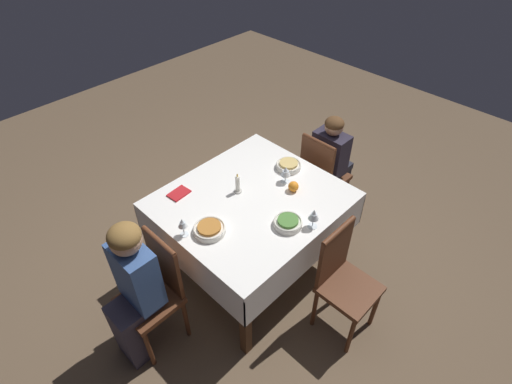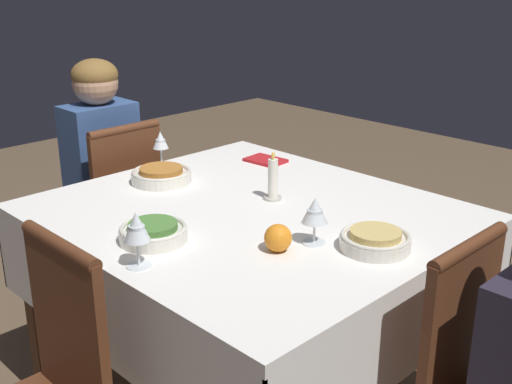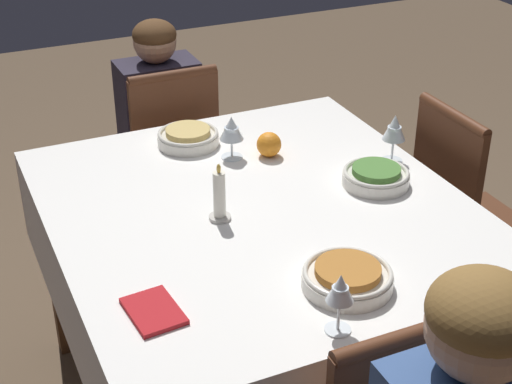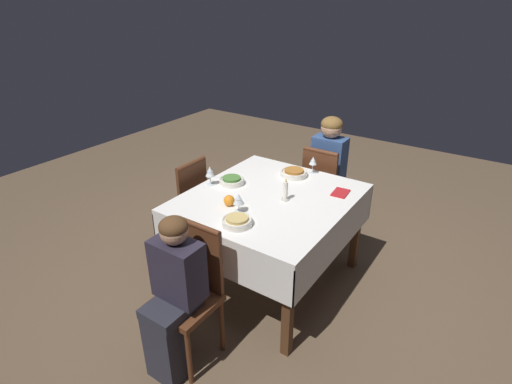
{
  "view_description": "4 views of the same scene",
  "coord_description": "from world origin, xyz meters",
  "px_view_note": "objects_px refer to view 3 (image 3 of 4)",
  "views": [
    {
      "loc": [
        -1.52,
        -1.53,
        2.75
      ],
      "look_at": [
        -0.02,
        -0.07,
        0.89
      ],
      "focal_mm": 28.0,
      "sensor_mm": 36.0,
      "label": 1
    },
    {
      "loc": [
        1.41,
        -1.36,
        1.54
      ],
      "look_at": [
        -0.03,
        0.06,
        0.82
      ],
      "focal_mm": 45.0,
      "sensor_mm": 36.0,
      "label": 2
    },
    {
      "loc": [
        -1.74,
        0.79,
        1.88
      ],
      "look_at": [
        -0.07,
        0.04,
        0.87
      ],
      "focal_mm": 55.0,
      "sensor_mm": 36.0,
      "label": 3
    },
    {
      "loc": [
        2.25,
        1.4,
        2.13
      ],
      "look_at": [
        0.09,
        -0.06,
        0.83
      ],
      "focal_mm": 28.0,
      "sensor_mm": 36.0,
      "label": 4
    }
  ],
  "objects_px": {
    "chair_east": "(170,163)",
    "wine_glass_east": "(231,130)",
    "candle_centerpiece": "(219,198)",
    "dining_table": "(259,235)",
    "person_child_dark": "(156,132)",
    "bowl_east": "(188,137)",
    "orange_fruit": "(269,144)",
    "wine_glass_south": "(394,129)",
    "napkin_red_folded": "(154,311)",
    "bowl_west": "(347,277)",
    "chair_south": "(464,216)",
    "bowl_south": "(376,176)",
    "wine_glass_west": "(340,291)"
  },
  "relations": [
    {
      "from": "chair_east",
      "to": "wine_glass_east",
      "type": "xyz_separation_m",
      "value": [
        -0.55,
        -0.04,
        0.37
      ]
    },
    {
      "from": "wine_glass_east",
      "to": "candle_centerpiece",
      "type": "relative_size",
      "value": 0.83
    },
    {
      "from": "dining_table",
      "to": "person_child_dark",
      "type": "relative_size",
      "value": 1.22
    },
    {
      "from": "bowl_east",
      "to": "orange_fruit",
      "type": "relative_size",
      "value": 2.54
    },
    {
      "from": "wine_glass_south",
      "to": "napkin_red_folded",
      "type": "distance_m",
      "value": 1.02
    },
    {
      "from": "bowl_west",
      "to": "wine_glass_east",
      "type": "xyz_separation_m",
      "value": [
        0.75,
        -0.02,
        0.07
      ]
    },
    {
      "from": "chair_east",
      "to": "chair_south",
      "type": "xyz_separation_m",
      "value": [
        -0.8,
        -0.79,
        0.0
      ]
    },
    {
      "from": "person_child_dark",
      "to": "orange_fruit",
      "type": "height_order",
      "value": "person_child_dark"
    },
    {
      "from": "person_child_dark",
      "to": "napkin_red_folded",
      "type": "distance_m",
      "value": 1.45
    },
    {
      "from": "bowl_west",
      "to": "bowl_south",
      "type": "xyz_separation_m",
      "value": [
        0.41,
        -0.34,
        0.0
      ]
    },
    {
      "from": "dining_table",
      "to": "bowl_west",
      "type": "relative_size",
      "value": 5.81
    },
    {
      "from": "dining_table",
      "to": "chair_east",
      "type": "distance_m",
      "value": 0.89
    },
    {
      "from": "chair_south",
      "to": "wine_glass_east",
      "type": "bearing_deg",
      "value": 72.16
    },
    {
      "from": "wine_glass_west",
      "to": "chair_east",
      "type": "bearing_deg",
      "value": -3.26
    },
    {
      "from": "person_child_dark",
      "to": "wine_glass_south",
      "type": "bearing_deg",
      "value": 117.22
    },
    {
      "from": "dining_table",
      "to": "candle_centerpiece",
      "type": "distance_m",
      "value": 0.2
    },
    {
      "from": "wine_glass_east",
      "to": "bowl_south",
      "type": "height_order",
      "value": "wine_glass_east"
    },
    {
      "from": "bowl_east",
      "to": "bowl_south",
      "type": "bearing_deg",
      "value": -139.62
    },
    {
      "from": "person_child_dark",
      "to": "candle_centerpiece",
      "type": "distance_m",
      "value": 1.08
    },
    {
      "from": "bowl_east",
      "to": "bowl_south",
      "type": "xyz_separation_m",
      "value": [
        -0.49,
        -0.41,
        0.0
      ]
    },
    {
      "from": "bowl_west",
      "to": "candle_centerpiece",
      "type": "xyz_separation_m",
      "value": [
        0.42,
        0.16,
        0.04
      ]
    },
    {
      "from": "napkin_red_folded",
      "to": "wine_glass_south",
      "type": "bearing_deg",
      "value": -64.85
    },
    {
      "from": "wine_glass_south",
      "to": "chair_east",
      "type": "bearing_deg",
      "value": 31.62
    },
    {
      "from": "wine_glass_east",
      "to": "wine_glass_south",
      "type": "distance_m",
      "value": 0.5
    },
    {
      "from": "candle_centerpiece",
      "to": "orange_fruit",
      "type": "distance_m",
      "value": 0.41
    },
    {
      "from": "orange_fruit",
      "to": "napkin_red_folded",
      "type": "relative_size",
      "value": 0.48
    },
    {
      "from": "dining_table",
      "to": "wine_glass_south",
      "type": "relative_size",
      "value": 8.17
    },
    {
      "from": "chair_south",
      "to": "orange_fruit",
      "type": "relative_size",
      "value": 11.62
    },
    {
      "from": "bowl_west",
      "to": "bowl_east",
      "type": "relative_size",
      "value": 1.1
    },
    {
      "from": "orange_fruit",
      "to": "wine_glass_east",
      "type": "bearing_deg",
      "value": 71.88
    },
    {
      "from": "wine_glass_west",
      "to": "orange_fruit",
      "type": "distance_m",
      "value": 0.88
    },
    {
      "from": "bowl_south",
      "to": "bowl_west",
      "type": "bearing_deg",
      "value": 140.82
    },
    {
      "from": "bowl_west",
      "to": "bowl_east",
      "type": "xyz_separation_m",
      "value": [
        0.9,
        0.08,
        0.0
      ]
    },
    {
      "from": "wine_glass_east",
      "to": "wine_glass_south",
      "type": "bearing_deg",
      "value": -117.22
    },
    {
      "from": "person_child_dark",
      "to": "wine_glass_south",
      "type": "relative_size",
      "value": 6.69
    },
    {
      "from": "chair_south",
      "to": "person_child_dark",
      "type": "height_order",
      "value": "person_child_dark"
    },
    {
      "from": "chair_south",
      "to": "dining_table",
      "type": "bearing_deg",
      "value": 95.32
    },
    {
      "from": "bowl_east",
      "to": "wine_glass_west",
      "type": "bearing_deg",
      "value": 178.65
    },
    {
      "from": "dining_table",
      "to": "wine_glass_west",
      "type": "height_order",
      "value": "wine_glass_west"
    },
    {
      "from": "bowl_west",
      "to": "bowl_south",
      "type": "height_order",
      "value": "same"
    },
    {
      "from": "wine_glass_east",
      "to": "napkin_red_folded",
      "type": "bearing_deg",
      "value": 144.55
    },
    {
      "from": "bowl_west",
      "to": "orange_fruit",
      "type": "bearing_deg",
      "value": -10.15
    },
    {
      "from": "candle_centerpiece",
      "to": "orange_fruit",
      "type": "bearing_deg",
      "value": -44.01
    },
    {
      "from": "chair_south",
      "to": "wine_glass_west",
      "type": "distance_m",
      "value": 1.15
    },
    {
      "from": "bowl_west",
      "to": "napkin_red_folded",
      "type": "height_order",
      "value": "bowl_west"
    },
    {
      "from": "bowl_east",
      "to": "dining_table",
      "type": "bearing_deg",
      "value": -174.64
    },
    {
      "from": "wine_glass_west",
      "to": "candle_centerpiece",
      "type": "relative_size",
      "value": 0.88
    },
    {
      "from": "bowl_west",
      "to": "chair_south",
      "type": "bearing_deg",
      "value": -56.75
    },
    {
      "from": "person_child_dark",
      "to": "wine_glass_west",
      "type": "distance_m",
      "value": 1.62
    },
    {
      "from": "chair_east",
      "to": "bowl_south",
      "type": "distance_m",
      "value": 1.0
    }
  ]
}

